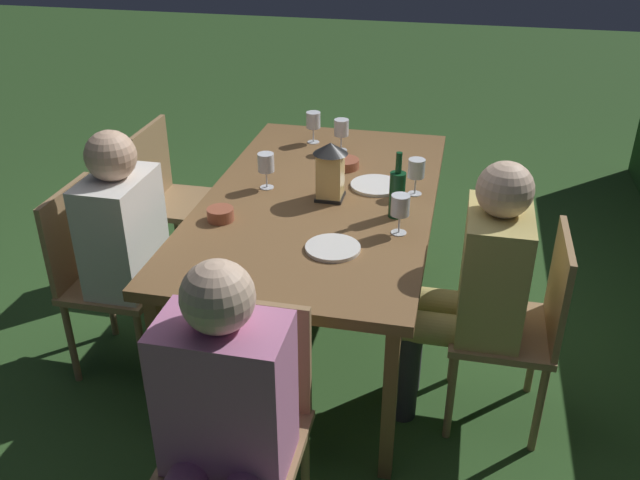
# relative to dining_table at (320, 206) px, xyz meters

# --- Properties ---
(ground_plane) EXTENTS (16.00, 16.00, 0.00)m
(ground_plane) POSITION_rel_dining_table_xyz_m (0.00, 0.00, -0.70)
(ground_plane) COLOR #2D5123
(dining_table) EXTENTS (1.84, 1.03, 0.75)m
(dining_table) POSITION_rel_dining_table_xyz_m (0.00, 0.00, 0.00)
(dining_table) COLOR brown
(dining_table) RESTS_ON ground
(chair_side_left_a) EXTENTS (0.42, 0.40, 0.87)m
(chair_side_left_a) POSITION_rel_dining_table_xyz_m (-0.41, -0.90, -0.22)
(chair_side_left_a) COLOR #9E7A51
(chair_side_left_a) RESTS_ON ground
(chair_side_right_b) EXTENTS (0.42, 0.40, 0.87)m
(chair_side_right_b) POSITION_rel_dining_table_xyz_m (0.41, 0.90, -0.22)
(chair_side_right_b) COLOR #9E7A51
(chair_side_right_b) RESTS_ON ground
(person_in_mustard) EXTENTS (0.38, 0.47, 1.15)m
(person_in_mustard) POSITION_rel_dining_table_xyz_m (0.41, 0.71, -0.06)
(person_in_mustard) COLOR tan
(person_in_mustard) RESTS_ON ground
(chair_head_far) EXTENTS (0.40, 0.42, 0.87)m
(chair_head_far) POSITION_rel_dining_table_xyz_m (1.17, 0.00, -0.22)
(chair_head_far) COLOR #9E7A51
(chair_head_far) RESTS_ON ground
(person_in_pink) EXTENTS (0.48, 0.38, 1.15)m
(person_in_pink) POSITION_rel_dining_table_xyz_m (1.37, 0.00, -0.06)
(person_in_pink) COLOR #C675A3
(person_in_pink) RESTS_ON ground
(chair_side_left_b) EXTENTS (0.42, 0.40, 0.87)m
(chair_side_left_b) POSITION_rel_dining_table_xyz_m (0.41, -0.90, -0.22)
(chair_side_left_b) COLOR #9E7A51
(chair_side_left_b) RESTS_ON ground
(person_in_cream) EXTENTS (0.38, 0.47, 1.15)m
(person_in_cream) POSITION_rel_dining_table_xyz_m (0.41, -0.71, -0.06)
(person_in_cream) COLOR white
(person_in_cream) RESTS_ON ground
(lantern_centerpiece) EXTENTS (0.15, 0.15, 0.27)m
(lantern_centerpiece) POSITION_rel_dining_table_xyz_m (0.01, 0.05, 0.20)
(lantern_centerpiece) COLOR black
(lantern_centerpiece) RESTS_ON dining_table
(green_bottle_on_table) EXTENTS (0.07, 0.07, 0.29)m
(green_bottle_on_table) POSITION_rel_dining_table_xyz_m (0.13, 0.36, 0.16)
(green_bottle_on_table) COLOR #144723
(green_bottle_on_table) RESTS_ON dining_table
(wine_glass_a) EXTENTS (0.08, 0.08, 0.17)m
(wine_glass_a) POSITION_rel_dining_table_xyz_m (-0.67, -0.18, 0.17)
(wine_glass_a) COLOR silver
(wine_glass_a) RESTS_ON dining_table
(wine_glass_b) EXTENTS (0.08, 0.08, 0.17)m
(wine_glass_b) POSITION_rel_dining_table_xyz_m (-0.58, -0.01, 0.17)
(wine_glass_b) COLOR silver
(wine_glass_b) RESTS_ON dining_table
(wine_glass_c) EXTENTS (0.08, 0.08, 0.17)m
(wine_glass_c) POSITION_rel_dining_table_xyz_m (0.28, 0.39, 0.17)
(wine_glass_c) COLOR silver
(wine_glass_c) RESTS_ON dining_table
(wine_glass_d) EXTENTS (0.08, 0.08, 0.17)m
(wine_glass_d) POSITION_rel_dining_table_xyz_m (-0.04, -0.26, 0.17)
(wine_glass_d) COLOR silver
(wine_glass_d) RESTS_ON dining_table
(wine_glass_e) EXTENTS (0.08, 0.08, 0.17)m
(wine_glass_e) POSITION_rel_dining_table_xyz_m (-0.12, 0.42, 0.17)
(wine_glass_e) COLOR silver
(wine_glass_e) RESTS_ON dining_table
(plate_a) EXTENTS (0.22, 0.22, 0.01)m
(plate_a) POSITION_rel_dining_table_xyz_m (0.47, 0.15, 0.06)
(plate_a) COLOR white
(plate_a) RESTS_ON dining_table
(plate_b) EXTENTS (0.24, 0.24, 0.01)m
(plate_b) POSITION_rel_dining_table_xyz_m (-0.16, 0.23, 0.06)
(plate_b) COLOR white
(plate_b) RESTS_ON dining_table
(bowl_olives) EXTENTS (0.15, 0.15, 0.04)m
(bowl_olives) POSITION_rel_dining_table_xyz_m (-0.35, 0.05, 0.08)
(bowl_olives) COLOR #9E5138
(bowl_olives) RESTS_ON dining_table
(bowl_bread) EXTENTS (0.11, 0.11, 0.05)m
(bowl_bread) POSITION_rel_dining_table_xyz_m (0.32, -0.36, 0.08)
(bowl_bread) COLOR #9E5138
(bowl_bread) RESTS_ON dining_table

